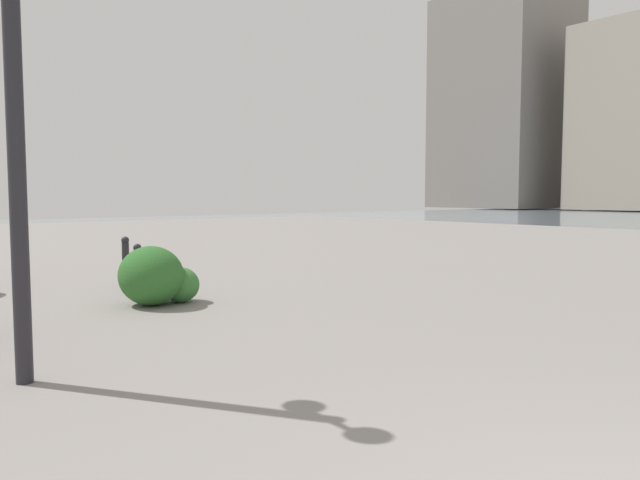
{
  "coord_description": "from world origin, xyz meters",
  "views": [
    {
      "loc": [
        -0.46,
        2.61,
        1.58
      ],
      "look_at": [
        8.88,
        -4.92,
        0.68
      ],
      "focal_mm": 33.56,
      "sensor_mm": 36.0,
      "label": 1
    }
  ],
  "objects": [
    {
      "name": "shrub_round",
      "position": [
        7.67,
        -1.28,
        0.26
      ],
      "size": [
        0.61,
        0.55,
        0.52
      ],
      "color": "#387533",
      "rests_on": "ground"
    },
    {
      "name": "bollard_mid",
      "position": [
        9.58,
        -1.19,
        0.46
      ],
      "size": [
        0.13,
        0.13,
        0.88
      ],
      "color": "#232328",
      "rests_on": "ground"
    },
    {
      "name": "lamppost",
      "position": [
        4.96,
        1.45,
        2.67
      ],
      "size": [
        0.98,
        0.28,
        4.01
      ],
      "color": "#232328",
      "rests_on": "ground"
    },
    {
      "name": "bollard_near",
      "position": [
        8.88,
        -1.13,
        0.42
      ],
      "size": [
        0.13,
        0.13,
        0.8
      ],
      "color": "#232328",
      "rests_on": "ground"
    },
    {
      "name": "building_highrise",
      "position": [
        45.65,
        -65.45,
        13.31
      ],
      "size": [
        14.0,
        14.64,
        26.62
      ],
      "color": "gray",
      "rests_on": "ground"
    },
    {
      "name": "shrub_low",
      "position": [
        7.7,
        -0.85,
        0.43
      ],
      "size": [
        1.01,
        0.91,
        0.86
      ],
      "color": "#2D6628",
      "rests_on": "ground"
    }
  ]
}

